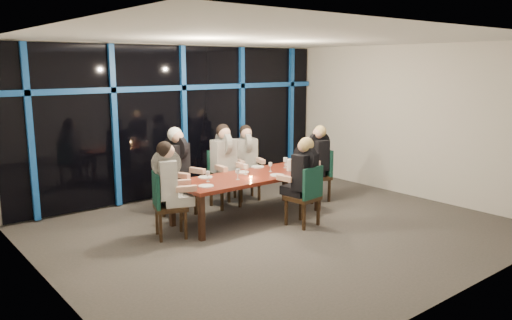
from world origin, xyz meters
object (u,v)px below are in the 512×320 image
(chair_end_left, at_px, (164,202))
(diner_far_left, at_px, (178,159))
(chair_far_mid, at_px, (223,175))
(chair_near_mid, at_px, (307,193))
(diner_end_left, at_px, (169,175))
(diner_end_right, at_px, (317,152))
(chair_end_right, at_px, (320,172))
(diner_near_mid, at_px, (303,168))
(wine_bottle, at_px, (299,162))
(water_pitcher, at_px, (290,165))
(diner_far_right, at_px, (247,151))
(diner_far_mid, at_px, (225,154))
(chair_far_left, at_px, (175,182))
(chair_far_right, at_px, (245,171))
(dining_table, at_px, (249,179))

(chair_end_left, bearing_deg, diner_far_left, -22.18)
(chair_far_mid, distance_m, chair_near_mid, 1.90)
(diner_end_left, relative_size, diner_end_right, 1.01)
(chair_end_right, relative_size, diner_near_mid, 1.03)
(wine_bottle, bearing_deg, water_pitcher, -166.02)
(diner_far_right, xyz_separation_m, diner_near_mid, (-0.29, -1.86, 0.01))
(water_pitcher, bearing_deg, diner_end_right, 25.85)
(diner_far_mid, bearing_deg, diner_near_mid, -74.55)
(chair_far_left, height_order, diner_far_left, diner_far_left)
(diner_far_left, distance_m, diner_end_left, 1.09)
(chair_near_mid, height_order, diner_near_mid, diner_near_mid)
(chair_end_left, bearing_deg, chair_far_right, -46.50)
(diner_end_right, bearing_deg, dining_table, -70.86)
(chair_far_right, height_order, diner_near_mid, diner_near_mid)
(diner_far_left, bearing_deg, chair_far_right, -13.13)
(diner_end_right, distance_m, diner_near_mid, 1.58)
(chair_far_left, relative_size, wine_bottle, 3.48)
(chair_far_right, bearing_deg, diner_end_left, -137.69)
(dining_table, distance_m, chair_end_right, 1.81)
(chair_far_right, height_order, chair_near_mid, chair_near_mid)
(diner_far_mid, xyz_separation_m, diner_end_left, (-1.62, -0.83, -0.03))
(chair_far_left, relative_size, chair_far_mid, 1.01)
(dining_table, distance_m, diner_end_right, 1.75)
(diner_far_left, bearing_deg, dining_table, -65.91)
(diner_far_mid, relative_size, diner_near_mid, 1.05)
(chair_far_left, bearing_deg, water_pitcher, -53.51)
(diner_end_right, bearing_deg, chair_far_mid, -100.83)
(chair_far_right, distance_m, wine_bottle, 1.25)
(diner_far_right, bearing_deg, diner_end_right, -26.22)
(water_pitcher, bearing_deg, diner_far_mid, 138.53)
(chair_end_right, relative_size, chair_near_mid, 1.00)
(chair_end_left, height_order, diner_far_right, diner_far_right)
(diner_near_mid, bearing_deg, dining_table, -69.46)
(diner_far_mid, bearing_deg, wine_bottle, -37.90)
(wine_bottle, bearing_deg, chair_far_right, 106.96)
(diner_far_left, xyz_separation_m, diner_far_right, (1.59, 0.14, -0.06))
(diner_far_mid, relative_size, diner_end_right, 1.05)
(diner_far_left, xyz_separation_m, wine_bottle, (1.97, -0.93, -0.15))
(diner_far_left, relative_size, diner_far_right, 1.07)
(dining_table, distance_m, diner_far_right, 1.27)
(chair_far_mid, height_order, diner_far_left, diner_far_left)
(chair_end_left, relative_size, wine_bottle, 3.32)
(chair_far_right, xyz_separation_m, diner_end_right, (0.97, -1.01, 0.40))
(chair_far_mid, distance_m, diner_end_left, 1.91)
(dining_table, distance_m, chair_far_mid, 0.93)
(chair_far_mid, bearing_deg, diner_far_right, 11.23)
(chair_far_right, relative_size, wine_bottle, 3.26)
(chair_near_mid, relative_size, diner_end_right, 1.03)
(diner_far_mid, bearing_deg, chair_far_mid, 90.00)
(dining_table, relative_size, diner_end_right, 2.67)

